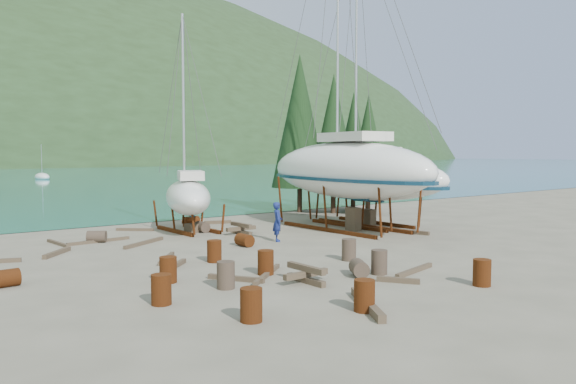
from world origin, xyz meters
TOP-DOWN VIEW (x-y plane):
  - ground at (0.00, 0.00)m, footprint 600.00×600.00m
  - far_house_right at (30.00, 190.00)m, footprint 6.60×5.60m
  - cypress_near_right at (12.50, 12.00)m, footprint 3.60×3.60m
  - cypress_mid_right at (14.00, 10.00)m, footprint 3.06×3.06m
  - cypress_back_left at (11.00, 14.00)m, footprint 4.14×4.14m
  - cypress_far_right at (15.50, 13.00)m, footprint 3.24×3.24m
  - moored_boat_mid at (10.00, 80.00)m, footprint 2.00×5.00m
  - large_sailboat_near at (7.14, 5.18)m, footprint 5.43×13.94m
  - large_sailboat_far at (9.11, 5.79)m, footprint 5.11×11.63m
  - small_sailboat_shore at (-0.30, 9.92)m, footprint 5.06×7.78m
  - worker at (1.52, 4.10)m, footprint 0.77×0.85m
  - drum_0 at (-8.05, -3.06)m, footprint 0.58×0.58m
  - drum_1 at (-0.92, -3.93)m, footprint 0.96×1.05m
  - drum_2 at (-11.14, 2.01)m, footprint 0.92×0.65m
  - drum_3 at (-3.95, -7.14)m, footprint 0.58×0.58m
  - drum_4 at (1.00, 11.97)m, footprint 0.94×0.68m
  - drum_5 at (0.84, -1.60)m, footprint 0.58×0.58m
  - drum_6 at (-0.58, 3.88)m, footprint 0.58×0.88m
  - drum_7 at (1.22, -7.43)m, footprint 0.58×0.58m
  - drum_8 at (-6.67, -0.66)m, footprint 0.58×0.58m
  - drum_9 at (-5.63, 9.22)m, footprint 1.05×0.97m
  - drum_10 at (-3.36, -1.67)m, footprint 0.58×0.58m
  - drum_11 at (0.18, 9.24)m, footprint 0.59×0.89m
  - drum_13 at (-6.93, -6.00)m, footprint 0.58×0.58m
  - drum_14 at (-3.62, 1.47)m, footprint 0.58×0.58m
  - drum_16 at (-5.58, -2.57)m, footprint 0.58×0.58m
  - drum_17 at (-0.11, -4.13)m, footprint 0.58×0.58m
  - timber_0 at (-7.32, 9.71)m, footprint 0.35×2.43m
  - timber_1 at (8.80, 1.79)m, footprint 0.65×2.12m
  - timber_2 at (-8.12, 6.97)m, footprint 1.59×1.69m
  - timber_3 at (-3.48, -1.93)m, footprint 2.50×2.05m
  - timber_4 at (-5.40, 1.38)m, footprint 1.65×1.55m
  - timber_5 at (1.11, -4.74)m, footprint 2.62×0.76m
  - timber_6 at (2.76, 11.88)m, footprint 1.60×0.74m
  - timber_7 at (-0.59, -5.44)m, footprint 0.92×1.30m
  - timber_9 at (-2.54, 11.97)m, footprint 1.68×1.55m
  - timber_10 at (-4.04, 7.28)m, footprint 2.68×1.76m
  - timber_11 at (-4.97, 2.98)m, footprint 1.56×1.90m
  - timber_12 at (-4.73, -1.84)m, footprint 1.23×1.87m
  - timber_15 at (-5.55, 9.16)m, footprint 3.16×0.46m
  - timber_16 at (-3.64, -6.95)m, footprint 1.77×2.69m
  - timber_pile_fore at (-3.05, -3.56)m, footprint 1.80×1.80m
  - timber_pile_aft at (1.46, 7.28)m, footprint 1.80×1.80m

SIDE VIEW (x-z plane):
  - ground at x=0.00m, z-range 0.00..0.00m
  - timber_0 at x=-7.32m, z-range 0.00..0.14m
  - timber_15 at x=-5.55m, z-range 0.00..0.15m
  - timber_3 at x=-3.48m, z-range 0.00..0.15m
  - timber_9 at x=-2.54m, z-range 0.00..0.15m
  - timber_11 at x=-4.97m, z-range 0.00..0.15m
  - timber_5 at x=1.11m, z-range 0.00..0.16m
  - timber_10 at x=-4.04m, z-range 0.00..0.16m
  - timber_12 at x=-4.73m, z-range 0.00..0.17m
  - timber_4 at x=-5.40m, z-range 0.00..0.17m
  - timber_7 at x=-0.59m, z-range 0.00..0.17m
  - timber_2 at x=-8.12m, z-range 0.00..0.19m
  - timber_6 at x=2.76m, z-range 0.00..0.19m
  - timber_1 at x=8.80m, z-range 0.00..0.19m
  - timber_16 at x=-3.64m, z-range 0.00..0.23m
  - drum_1 at x=-0.92m, z-range 0.00..0.58m
  - drum_2 at x=-11.14m, z-range 0.00..0.58m
  - drum_4 at x=1.00m, z-range 0.00..0.58m
  - drum_6 at x=-0.58m, z-range 0.00..0.58m
  - drum_9 at x=-5.63m, z-range 0.00..0.58m
  - drum_11 at x=0.18m, z-range 0.00..0.58m
  - timber_pile_fore at x=-3.05m, z-range 0.00..0.60m
  - timber_pile_aft at x=1.46m, z-range 0.00..0.60m
  - moored_boat_mid at x=10.00m, z-range -2.64..3.41m
  - drum_0 at x=-8.05m, z-range 0.00..0.88m
  - drum_3 at x=-3.95m, z-range 0.00..0.88m
  - drum_5 at x=0.84m, z-range 0.00..0.88m
  - drum_7 at x=1.22m, z-range 0.00..0.88m
  - drum_8 at x=-6.67m, z-range 0.00..0.88m
  - drum_10 at x=-3.36m, z-range 0.00..0.88m
  - drum_13 at x=-6.93m, z-range 0.00..0.88m
  - drum_14 at x=-3.62m, z-range 0.00..0.88m
  - drum_16 at x=-5.58m, z-range 0.00..0.88m
  - drum_17 at x=-0.11m, z-range 0.00..0.88m
  - worker at x=1.52m, z-range 0.00..1.95m
  - small_sailboat_shore at x=-0.30m, z-range -4.00..7.93m
  - large_sailboat_far at x=9.11m, z-range -5.99..11.79m
  - far_house_right at x=30.00m, z-range 0.12..5.72m
  - large_sailboat_near at x=7.14m, z-range -7.25..14.13m
  - cypress_mid_right at x=14.00m, z-range 0.67..9.17m
  - cypress_far_right at x=15.50m, z-range 0.71..9.71m
  - cypress_near_right at x=12.50m, z-range 0.79..10.79m
  - cypress_back_left at x=11.00m, z-range 0.91..12.41m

